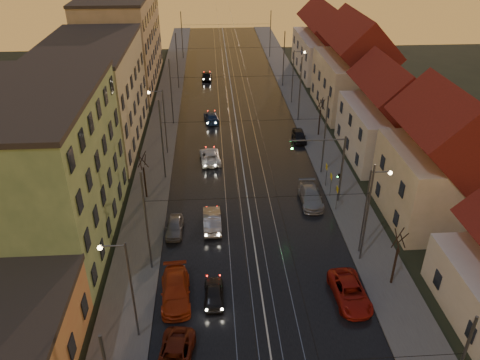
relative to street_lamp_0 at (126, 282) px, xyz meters
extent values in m
plane|color=black|center=(9.10, -2.00, -4.89)|extent=(160.00, 160.00, 0.00)
cube|color=black|center=(9.10, 38.00, -4.87)|extent=(16.00, 120.00, 0.04)
cube|color=#4C4C4C|center=(-0.90, 38.00, -4.81)|extent=(4.00, 120.00, 0.15)
cube|color=#4C4C4C|center=(19.10, 38.00, -4.81)|extent=(4.00, 120.00, 0.15)
cube|color=gray|center=(6.90, 38.00, -4.83)|extent=(0.06, 120.00, 0.03)
cube|color=gray|center=(8.33, 38.00, -4.83)|extent=(0.06, 120.00, 0.03)
cube|color=gray|center=(9.87, 38.00, -4.83)|extent=(0.06, 120.00, 0.03)
cube|color=gray|center=(11.30, 38.00, -4.83)|extent=(0.06, 120.00, 0.03)
cube|color=#638555|center=(-8.40, 12.00, 1.61)|extent=(10.00, 18.00, 13.00)
cube|color=tan|center=(-8.40, 32.00, 1.11)|extent=(10.00, 20.00, 12.00)
cube|color=#8F7E5C|center=(-8.40, 56.00, 2.11)|extent=(10.00, 24.00, 14.00)
cube|color=#C2B795|center=(26.10, 13.00, -1.39)|extent=(8.50, 10.00, 7.00)
pyramid|color=#5A1A14|center=(26.10, 13.00, 4.01)|extent=(8.67, 10.20, 3.80)
cube|color=beige|center=(26.10, 26.00, -1.89)|extent=(9.00, 12.00, 6.00)
pyramid|color=#5A1A14|center=(26.10, 26.00, 2.71)|extent=(9.18, 12.24, 3.20)
cube|color=#C2B795|center=(26.10, 41.00, -1.14)|extent=(9.00, 14.00, 7.50)
pyramid|color=#5A1A14|center=(26.10, 41.00, 4.61)|extent=(9.18, 14.28, 4.00)
cube|color=beige|center=(26.10, 59.00, -1.64)|extent=(9.00, 16.00, 6.50)
pyramid|color=#5A1A14|center=(26.10, 59.00, 3.36)|extent=(9.18, 16.32, 3.50)
cylinder|color=#595B60|center=(0.50, 7.00, -0.39)|extent=(0.16, 0.16, 9.00)
cylinder|color=#595B60|center=(17.70, 7.00, -0.39)|extent=(0.16, 0.16, 9.00)
cylinder|color=#595B60|center=(0.50, 22.00, -0.39)|extent=(0.16, 0.16, 9.00)
cylinder|color=#595B60|center=(17.70, 22.00, -0.39)|extent=(0.16, 0.16, 9.00)
cylinder|color=#595B60|center=(0.50, 37.00, -0.39)|extent=(0.16, 0.16, 9.00)
cylinder|color=#595B60|center=(17.70, 37.00, -0.39)|extent=(0.16, 0.16, 9.00)
cylinder|color=#595B60|center=(0.50, 52.00, -0.39)|extent=(0.16, 0.16, 9.00)
cylinder|color=#595B60|center=(17.70, 52.00, -0.39)|extent=(0.16, 0.16, 9.00)
cylinder|color=#595B60|center=(0.50, 70.00, -0.39)|extent=(0.16, 0.16, 9.00)
cylinder|color=#595B60|center=(17.70, 70.00, -0.39)|extent=(0.16, 0.16, 9.00)
cylinder|color=#595B60|center=(0.30, 0.00, -0.89)|extent=(0.14, 0.14, 8.00)
cylinder|color=#595B60|center=(-0.50, 0.00, 2.91)|extent=(1.60, 0.10, 0.10)
sphere|color=#FFD88C|center=(-1.22, 0.00, 2.81)|extent=(0.32, 0.32, 0.32)
cylinder|color=#595B60|center=(17.90, 8.00, -0.89)|extent=(0.14, 0.14, 8.00)
cylinder|color=#595B60|center=(18.70, 8.00, 2.91)|extent=(1.60, 0.10, 0.10)
sphere|color=#FFD88C|center=(19.42, 8.00, 2.81)|extent=(0.32, 0.32, 0.32)
cylinder|color=#595B60|center=(0.30, 28.00, -0.89)|extent=(0.14, 0.14, 8.00)
cylinder|color=#595B60|center=(-0.50, 28.00, 2.91)|extent=(1.60, 0.10, 0.10)
sphere|color=#FFD88C|center=(-1.22, 28.00, 2.81)|extent=(0.32, 0.32, 0.32)
cylinder|color=#595B60|center=(17.90, 44.00, -0.89)|extent=(0.14, 0.14, 8.00)
cylinder|color=#595B60|center=(18.70, 44.00, 2.91)|extent=(1.60, 0.10, 0.10)
sphere|color=#FFD88C|center=(19.42, 44.00, 2.81)|extent=(0.32, 0.32, 0.32)
cylinder|color=#595B60|center=(18.10, 16.00, -1.29)|extent=(0.20, 0.20, 7.20)
cylinder|color=#595B60|center=(15.50, 16.00, 2.01)|extent=(5.20, 0.14, 0.14)
imported|color=black|center=(13.10, 16.00, 1.41)|extent=(0.15, 0.18, 0.90)
sphere|color=#19FF3F|center=(13.10, 15.88, 1.26)|extent=(0.20, 0.20, 0.20)
cylinder|color=black|center=(-1.10, 18.00, -3.14)|extent=(0.18, 0.18, 3.50)
cylinder|color=black|center=(-0.86, 18.09, -0.59)|extent=(0.37, 0.92, 1.61)
cylinder|color=black|center=(-1.18, 18.23, -0.59)|extent=(0.91, 0.40, 1.61)
cylinder|color=black|center=(-1.33, 17.91, -0.59)|extent=(0.37, 0.92, 1.61)
cylinder|color=black|center=(-0.97, 17.78, -0.59)|extent=(0.84, 0.54, 1.62)
cylinder|color=black|center=(19.30, 4.00, -3.14)|extent=(0.18, 0.18, 3.50)
cylinder|color=black|center=(19.54, 4.09, -0.59)|extent=(0.37, 0.92, 1.61)
cylinder|color=black|center=(19.22, 4.23, -0.59)|extent=(0.91, 0.40, 1.61)
cylinder|color=black|center=(19.07, 3.91, -0.59)|extent=(0.37, 0.92, 1.61)
cylinder|color=black|center=(19.43, 3.78, -0.59)|extent=(0.84, 0.54, 1.62)
cylinder|color=black|center=(19.50, 32.00, -3.14)|extent=(0.18, 0.18, 3.50)
cylinder|color=black|center=(19.74, 32.09, -0.59)|extent=(0.37, 0.92, 1.61)
cylinder|color=black|center=(19.42, 32.23, -0.59)|extent=(0.91, 0.40, 1.61)
cylinder|color=black|center=(19.27, 31.91, -0.59)|extent=(0.37, 0.92, 1.61)
cylinder|color=black|center=(19.63, 31.78, -0.59)|extent=(0.84, 0.54, 1.62)
imported|color=black|center=(5.50, 3.22, -4.27)|extent=(1.50, 3.63, 1.23)
imported|color=gray|center=(5.48, 12.53, -4.13)|extent=(1.68, 4.60, 1.51)
imported|color=silver|center=(5.41, 25.64, -4.23)|extent=(2.63, 4.93, 1.32)
imported|color=navy|center=(5.70, 37.61, -4.25)|extent=(2.28, 4.57, 1.27)
imported|color=black|center=(5.13, 56.51, -4.17)|extent=(1.86, 4.24, 1.42)
imported|color=#601D10|center=(2.90, -2.41, -4.24)|extent=(2.74, 4.89, 1.29)
imported|color=#AD3211|center=(2.66, 3.47, -4.12)|extent=(2.46, 5.37, 1.52)
imported|color=gray|center=(2.08, 11.91, -4.26)|extent=(1.61, 3.70, 1.24)
imported|color=#A81A10|center=(15.60, 2.56, -4.18)|extent=(2.56, 5.15, 1.40)
imported|color=#96969B|center=(15.30, 16.06, -4.16)|extent=(2.16, 5.07, 1.46)
imported|color=black|center=(16.70, 30.59, -4.22)|extent=(1.70, 3.97, 1.34)
camera|label=1|loc=(5.76, -22.83, 20.32)|focal=35.00mm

